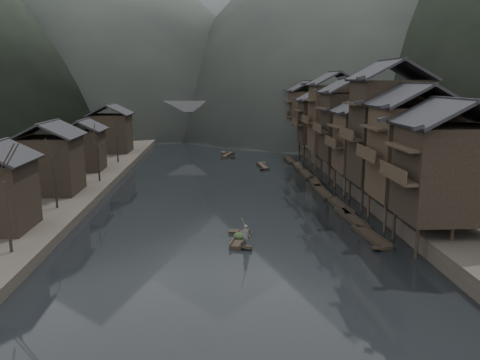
{
  "coord_description": "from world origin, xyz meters",
  "views": [
    {
      "loc": [
        -1.36,
        -44.33,
        13.74
      ],
      "look_at": [
        1.3,
        8.49,
        2.5
      ],
      "focal_mm": 35.0,
      "sensor_mm": 36.0,
      "label": 1
    }
  ],
  "objects": [
    {
      "name": "moored_sampans",
      "position": [
        11.9,
        14.37,
        0.2
      ],
      "size": [
        2.45,
        47.82,
        0.47
      ],
      "color": "black",
      "rests_on": "water"
    },
    {
      "name": "boatman",
      "position": [
        0.99,
        -7.16,
        1.35
      ],
      "size": [
        0.78,
        0.78,
        1.83
      ],
      "primitive_type": "imported",
      "rotation": [
        0.0,
        0.0,
        2.38
      ],
      "color": "#525254",
      "rests_on": "hero_sampan"
    },
    {
      "name": "midriver_boats",
      "position": [
        3.33,
        42.22,
        0.2
      ],
      "size": [
        7.53,
        30.45,
        0.45
      ],
      "color": "black",
      "rests_on": "water"
    },
    {
      "name": "left_houses",
      "position": [
        -20.5,
        20.12,
        5.66
      ],
      "size": [
        8.1,
        53.2,
        8.73
      ],
      "color": "black",
      "rests_on": "left_bank"
    },
    {
      "name": "hero_sampan",
      "position": [
        0.59,
        -5.51,
        0.2
      ],
      "size": [
        2.02,
        4.93,
        0.43
      ],
      "color": "black",
      "rests_on": "water"
    },
    {
      "name": "bare_trees",
      "position": [
        -17.0,
        6.46,
        6.39
      ],
      "size": [
        3.92,
        43.94,
        7.85
      ],
      "color": "black",
      "rests_on": "left_bank"
    },
    {
      "name": "water",
      "position": [
        0.0,
        0.0,
        0.0
      ],
      "size": [
        300.0,
        300.0,
        0.0
      ],
      "primitive_type": "plane",
      "color": "black",
      "rests_on": "ground"
    },
    {
      "name": "stilt_houses",
      "position": [
        17.28,
        19.23,
        8.78
      ],
      "size": [
        9.0,
        67.6,
        16.2
      ],
      "color": "black",
      "rests_on": "ground"
    },
    {
      "name": "left_bank",
      "position": [
        -35.0,
        40.0,
        0.6
      ],
      "size": [
        40.0,
        200.0,
        1.2
      ],
      "primitive_type": "cube",
      "color": "#2D2823",
      "rests_on": "ground"
    },
    {
      "name": "bamboo_pole",
      "position": [
        1.19,
        -7.16,
        3.94
      ],
      "size": [
        1.29,
        2.58,
        3.36
      ],
      "primitive_type": "cylinder",
      "rotation": [
        0.7,
        0.0,
        -0.45
      ],
      "color": "#8C7A51",
      "rests_on": "boatman"
    },
    {
      "name": "stone_bridge",
      "position": [
        -0.0,
        72.0,
        5.11
      ],
      "size": [
        40.0,
        6.0,
        9.0
      ],
      "color": "#4C4C4F",
      "rests_on": "ground"
    },
    {
      "name": "cargo_heap",
      "position": [
        0.54,
        -5.29,
        0.76
      ],
      "size": [
        1.07,
        1.4,
        0.64
      ],
      "primitive_type": "ellipsoid",
      "color": "black",
      "rests_on": "hero_sampan"
    },
    {
      "name": "right_bank",
      "position": [
        35.0,
        40.0,
        0.9
      ],
      "size": [
        40.0,
        200.0,
        1.8
      ],
      "primitive_type": "cube",
      "color": "#2D2823",
      "rests_on": "ground"
    }
  ]
}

